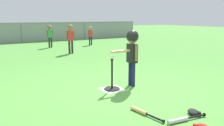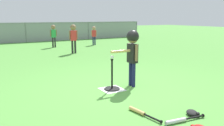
{
  "view_description": "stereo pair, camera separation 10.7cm",
  "coord_description": "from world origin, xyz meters",
  "views": [
    {
      "loc": [
        -2.44,
        -3.64,
        1.44
      ],
      "look_at": [
        -0.12,
        0.16,
        0.55
      ],
      "focal_mm": 36.56,
      "sensor_mm": 36.0,
      "label": 1
    },
    {
      "loc": [
        -2.35,
        -3.7,
        1.44
      ],
      "look_at": [
        -0.12,
        0.16,
        0.55
      ],
      "focal_mm": 36.56,
      "sensor_mm": 36.0,
      "label": 2
    }
  ],
  "objects": [
    {
      "name": "ground_plane",
      "position": [
        0.0,
        0.0,
        0.0
      ],
      "size": [
        60.0,
        60.0,
        0.0
      ],
      "primitive_type": "plane",
      "color": "#51933D"
    },
    {
      "name": "home_plate",
      "position": [
        -0.12,
        0.16,
        0.0
      ],
      "size": [
        0.44,
        0.44,
        0.01
      ],
      "primitive_type": "cube",
      "color": "white",
      "rests_on": "ground_plane"
    },
    {
      "name": "batting_tee",
      "position": [
        -0.12,
        0.16,
        0.1
      ],
      "size": [
        0.32,
        0.32,
        0.63
      ],
      "color": "black",
      "rests_on": "ground_plane"
    },
    {
      "name": "baseball_on_tee",
      "position": [
        -0.12,
        0.16,
        0.67
      ],
      "size": [
        0.07,
        0.07,
        0.07
      ],
      "primitive_type": "sphere",
      "color": "white",
      "rests_on": "batting_tee"
    },
    {
      "name": "batter_child",
      "position": [
        0.36,
        0.15,
        0.85
      ],
      "size": [
        0.64,
        0.34,
        1.19
      ],
      "color": "#191E4C",
      "rests_on": "ground_plane"
    },
    {
      "name": "fielder_deep_center",
      "position": [
        0.92,
        5.05,
        0.75
      ],
      "size": [
        0.34,
        0.23,
        1.17
      ],
      "color": "#262626",
      "rests_on": "ground_plane"
    },
    {
      "name": "fielder_deep_right",
      "position": [
        0.76,
        7.33,
        0.7
      ],
      "size": [
        0.32,
        0.22,
        1.09
      ],
      "color": "#262626",
      "rests_on": "ground_plane"
    },
    {
      "name": "fielder_deep_left",
      "position": [
        2.87,
        7.22,
        0.63
      ],
      "size": [
        0.27,
        0.19,
        0.98
      ],
      "color": "#191E4C",
      "rests_on": "ground_plane"
    },
    {
      "name": "spare_bat_silver",
      "position": [
        -0.05,
        -1.61,
        0.03
      ],
      "size": [
        0.66,
        0.14,
        0.06
      ],
      "color": "silver",
      "rests_on": "ground_plane"
    },
    {
      "name": "spare_bat_wood",
      "position": [
        -0.36,
        -1.11,
        0.03
      ],
      "size": [
        0.14,
        0.65,
        0.06
      ],
      "color": "#DBB266",
      "rests_on": "ground_plane"
    },
    {
      "name": "glove_tossed_aside",
      "position": [
        0.3,
        -1.52,
        0.04
      ],
      "size": [
        0.26,
        0.27,
        0.07
      ],
      "color": "black",
      "rests_on": "ground_plane"
    },
    {
      "name": "outfield_fence",
      "position": [
        0.0,
        10.45,
        0.62
      ],
      "size": [
        16.06,
        0.06,
        1.15
      ],
      "color": "slate",
      "rests_on": "ground_plane"
    }
  ]
}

